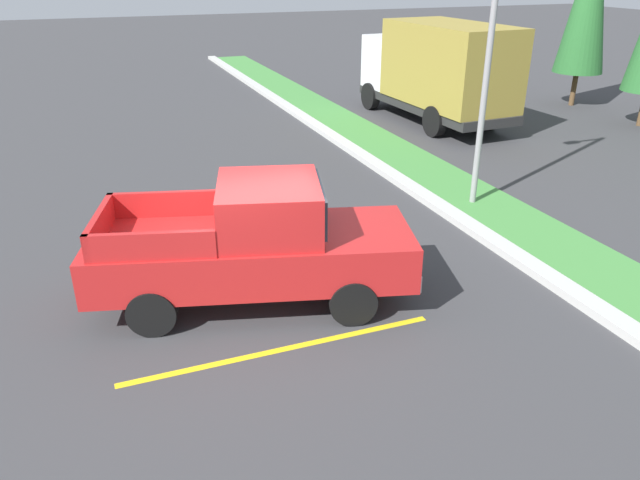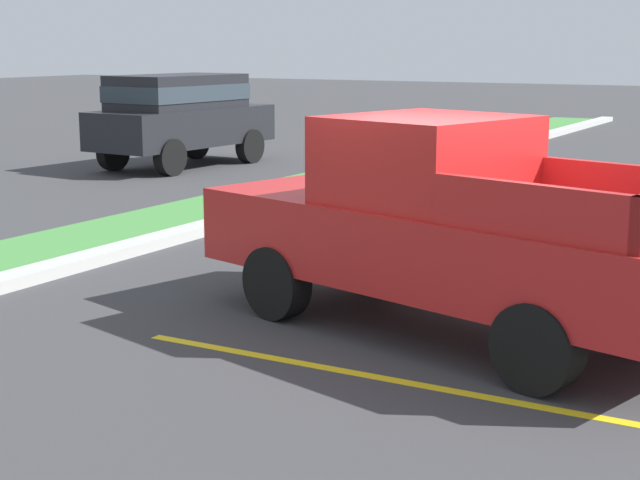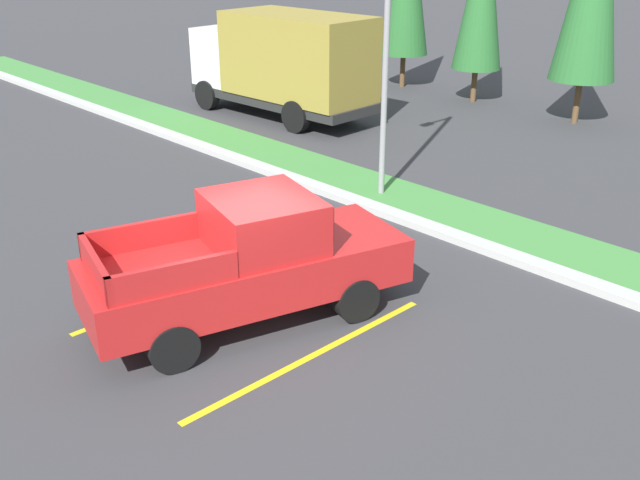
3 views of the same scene
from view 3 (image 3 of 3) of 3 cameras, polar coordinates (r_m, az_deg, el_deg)
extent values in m
plane|color=#38383A|center=(12.22, -4.91, -6.08)|extent=(120.00, 120.00, 0.00)
cube|color=yellow|center=(13.31, -9.74, -3.68)|extent=(0.12, 4.80, 0.01)
cube|color=yellow|center=(11.18, -0.56, -9.06)|extent=(0.12, 4.80, 0.01)
cube|color=#B2B2AD|center=(15.45, 9.62, 0.62)|extent=(56.00, 0.40, 0.15)
cube|color=#42843D|center=(16.30, 11.96, 1.52)|extent=(56.00, 1.80, 0.06)
cylinder|color=black|center=(13.27, -0.92, -1.57)|extent=(0.47, 0.81, 0.76)
cylinder|color=black|center=(11.95, 2.84, -4.65)|extent=(0.47, 0.81, 0.76)
cylinder|color=black|center=(12.32, -13.87, -4.45)|extent=(0.47, 0.81, 0.76)
cylinder|color=black|center=(10.88, -11.47, -8.25)|extent=(0.47, 0.81, 0.76)
cube|color=red|center=(11.78, -5.74, -2.46)|extent=(3.21, 5.52, 0.76)
cube|color=red|center=(11.56, -4.54, 1.41)|extent=(2.12, 2.01, 0.84)
cube|color=#2D3842|center=(11.86, -0.92, 2.35)|extent=(1.58, 0.49, 0.63)
cube|color=red|center=(11.87, -13.93, 0.33)|extent=(0.60, 1.86, 0.44)
cube|color=red|center=(10.37, -11.43, -2.96)|extent=(0.60, 1.86, 0.44)
cube|color=red|center=(10.95, -17.27, -2.12)|extent=(1.76, 0.57, 0.44)
cube|color=silver|center=(12.96, 4.73, -1.05)|extent=(1.78, 0.63, 0.28)
cylinder|color=black|center=(26.06, -8.86, 11.19)|extent=(1.01, 0.35, 1.00)
cylinder|color=black|center=(27.43, -5.17, 12.00)|extent=(1.01, 0.35, 1.00)
cylinder|color=black|center=(22.82, -1.91, 9.67)|extent=(1.01, 0.35, 1.00)
cylinder|color=black|center=(24.37, 1.83, 10.58)|extent=(1.01, 0.35, 1.00)
cube|color=#262626|center=(24.79, -3.05, 11.15)|extent=(6.90, 2.63, 0.30)
cube|color=silver|center=(26.46, -7.04, 14.24)|extent=(1.71, 2.37, 1.90)
cube|color=#2D3842|center=(27.05, -8.22, 14.92)|extent=(0.16, 2.10, 0.90)
cube|color=olive|center=(23.95, -1.77, 14.26)|extent=(5.11, 2.64, 2.60)
cylinder|color=gray|center=(16.70, 5.25, 15.53)|extent=(0.14, 0.14, 7.39)
cylinder|color=brown|center=(29.59, 6.50, 13.10)|extent=(0.20, 0.20, 1.29)
cylinder|color=brown|center=(27.45, 12.00, 11.81)|extent=(0.20, 0.20, 1.20)
cylinder|color=brown|center=(25.27, 19.54, 10.22)|extent=(0.20, 0.20, 1.42)
camera|label=1|loc=(4.30, 49.73, 4.54)|focal=34.05mm
camera|label=2|loc=(17.66, -33.70, 9.14)|focal=54.94mm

